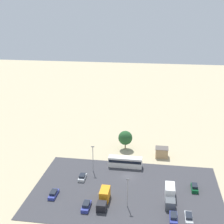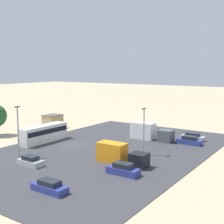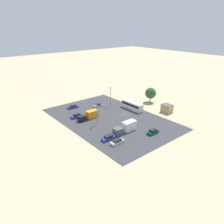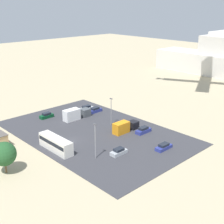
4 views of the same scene
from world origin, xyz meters
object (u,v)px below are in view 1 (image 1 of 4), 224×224
(parked_car_4, at_px, (54,194))
(parked_truck_0, at_px, (170,195))
(bus, at_px, (125,162))
(parked_car_3, at_px, (82,177))
(parked_truck_1, at_px, (104,198))
(shed_building, at_px, (162,152))
(parked_car_5, at_px, (86,206))
(parked_car_0, at_px, (189,218))
(parked_car_1, at_px, (173,218))
(parked_car_2, at_px, (194,188))

(parked_car_4, distance_m, parked_truck_0, 30.95)
(bus, bearing_deg, parked_car_3, -51.06)
(parked_car_4, xyz_separation_m, parked_truck_1, (-13.87, 0.81, 0.78))
(shed_building, bearing_deg, parked_car_5, 59.61)
(parked_car_0, relative_size, parked_truck_0, 0.52)
(bus, bearing_deg, parked_truck_1, -9.59)
(bus, height_order, parked_car_0, bus)
(shed_building, height_order, parked_car_0, shed_building)
(parked_truck_0, xyz_separation_m, parked_truck_1, (16.93, 3.71, -0.14))
(parked_car_3, relative_size, parked_truck_0, 0.46)
(parked_truck_1, bearing_deg, parked_car_4, -3.35)
(parked_car_1, distance_m, parked_car_2, 15.35)
(parked_car_0, xyz_separation_m, parked_truck_0, (4.27, -7.60, 0.91))
(parked_car_2, bearing_deg, parked_car_0, -101.04)
(shed_building, bearing_deg, parked_truck_1, 62.80)
(shed_building, height_order, parked_car_5, shed_building)
(parked_car_4, distance_m, parked_truck_1, 13.92)
(parked_car_0, relative_size, parked_car_1, 1.01)
(shed_building, distance_m, parked_car_2, 21.25)
(parked_car_0, relative_size, parked_car_4, 1.01)
(parked_car_2, bearing_deg, parked_car_1, -113.82)
(parked_car_0, xyz_separation_m, parked_car_4, (35.07, -4.70, -0.02))
(parked_car_2, bearing_deg, parked_car_4, -167.00)
(bus, distance_m, parked_truck_1, 20.11)
(shed_building, distance_m, bus, 14.47)
(parked_car_0, xyz_separation_m, parked_car_5, (25.14, -0.73, 0.07))
(shed_building, distance_m, parked_truck_1, 32.29)
(bus, distance_m, parked_car_2, 22.94)
(parked_car_2, bearing_deg, shed_building, 115.24)
(parked_car_2, bearing_deg, bus, 153.26)
(parked_car_1, bearing_deg, parked_car_5, -3.63)
(parked_car_3, bearing_deg, parked_car_4, -120.08)
(parked_car_4, height_order, parked_car_5, parked_car_5)
(bus, bearing_deg, parked_truck_0, 40.12)
(parked_car_2, distance_m, parked_truck_1, 25.66)
(parked_car_0, xyz_separation_m, parked_car_1, (3.59, 0.64, 0.05))
(parked_car_0, distance_m, parked_truck_1, 21.57)
(parked_car_0, height_order, parked_car_5, parked_car_5)
(shed_building, distance_m, parked_truck_0, 25.10)
(parked_car_5, distance_m, parked_truck_1, 5.10)
(shed_building, bearing_deg, parked_car_0, 101.18)
(parked_car_1, bearing_deg, bus, -59.63)
(parked_car_1, bearing_deg, shed_building, -85.09)
(parked_car_0, relative_size, parked_car_2, 1.11)
(bus, relative_size, parked_car_1, 2.30)
(bus, relative_size, parked_truck_1, 1.29)
(parked_car_3, distance_m, parked_truck_1, 13.34)
(parked_truck_1, bearing_deg, bus, -99.59)
(shed_building, distance_m, parked_car_1, 33.38)
(parked_car_4, xyz_separation_m, parked_truck_0, (-30.80, -2.90, 0.93))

